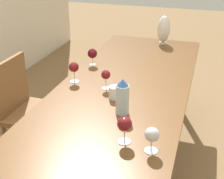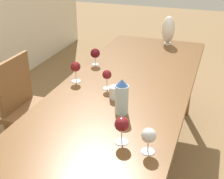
{
  "view_description": "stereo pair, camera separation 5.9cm",
  "coord_description": "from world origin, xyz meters",
  "px_view_note": "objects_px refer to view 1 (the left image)",
  "views": [
    {
      "loc": [
        -1.64,
        -0.52,
        1.72
      ],
      "look_at": [
        0.01,
        0.0,
        0.88
      ],
      "focal_mm": 50.0,
      "sensor_mm": 36.0,
      "label": 1
    },
    {
      "loc": [
        -1.62,
        -0.58,
        1.72
      ],
      "look_at": [
        0.01,
        0.0,
        0.88
      ],
      "focal_mm": 50.0,
      "sensor_mm": 36.0,
      "label": 2
    }
  ],
  "objects_px": {
    "wine_glass_3": "(92,54)",
    "wine_glass_5": "(125,125)",
    "wine_glass_0": "(152,135)",
    "water_bottle": "(122,97)",
    "wine_glass_4": "(74,68)",
    "vase": "(164,29)",
    "chair_far": "(29,108)",
    "wine_glass_2": "(106,75)",
    "water_tumbler": "(114,92)"
  },
  "relations": [
    {
      "from": "wine_glass_4",
      "to": "wine_glass_5",
      "type": "bearing_deg",
      "value": -138.06
    },
    {
      "from": "chair_far",
      "to": "wine_glass_5",
      "type": "bearing_deg",
      "value": -122.14
    },
    {
      "from": "water_bottle",
      "to": "chair_far",
      "type": "xyz_separation_m",
      "value": [
        0.32,
        0.87,
        -0.4
      ]
    },
    {
      "from": "wine_glass_4",
      "to": "vase",
      "type": "bearing_deg",
      "value": -22.94
    },
    {
      "from": "wine_glass_2",
      "to": "chair_far",
      "type": "distance_m",
      "value": 0.77
    },
    {
      "from": "water_tumbler",
      "to": "wine_glass_0",
      "type": "height_order",
      "value": "wine_glass_0"
    },
    {
      "from": "wine_glass_4",
      "to": "wine_glass_5",
      "type": "xyz_separation_m",
      "value": [
        -0.61,
        -0.54,
        -0.01
      ]
    },
    {
      "from": "wine_glass_2",
      "to": "chair_far",
      "type": "height_order",
      "value": "wine_glass_2"
    },
    {
      "from": "wine_glass_4",
      "to": "wine_glass_5",
      "type": "distance_m",
      "value": 0.82
    },
    {
      "from": "vase",
      "to": "wine_glass_0",
      "type": "relative_size",
      "value": 2.08
    },
    {
      "from": "wine_glass_2",
      "to": "wine_glass_5",
      "type": "bearing_deg",
      "value": -152.87
    },
    {
      "from": "wine_glass_0",
      "to": "wine_glass_2",
      "type": "bearing_deg",
      "value": 35.98
    },
    {
      "from": "chair_far",
      "to": "wine_glass_4",
      "type": "bearing_deg",
      "value": -89.44
    },
    {
      "from": "water_tumbler",
      "to": "vase",
      "type": "distance_m",
      "value": 1.27
    },
    {
      "from": "wine_glass_3",
      "to": "water_tumbler",
      "type": "bearing_deg",
      "value": -146.02
    },
    {
      "from": "wine_glass_5",
      "to": "chair_far",
      "type": "distance_m",
      "value": 1.2
    },
    {
      "from": "water_bottle",
      "to": "wine_glass_2",
      "type": "height_order",
      "value": "water_bottle"
    },
    {
      "from": "water_bottle",
      "to": "vase",
      "type": "relative_size",
      "value": 0.8
    },
    {
      "from": "wine_glass_0",
      "to": "wine_glass_4",
      "type": "relative_size",
      "value": 0.88
    },
    {
      "from": "wine_glass_0",
      "to": "wine_glass_3",
      "type": "height_order",
      "value": "wine_glass_3"
    },
    {
      "from": "water_bottle",
      "to": "water_tumbler",
      "type": "bearing_deg",
      "value": 31.01
    },
    {
      "from": "wine_glass_0",
      "to": "water_bottle",
      "type": "bearing_deg",
      "value": 37.19
    },
    {
      "from": "wine_glass_0",
      "to": "water_tumbler",
      "type": "bearing_deg",
      "value": 35.13
    },
    {
      "from": "vase",
      "to": "wine_glass_0",
      "type": "height_order",
      "value": "vase"
    },
    {
      "from": "water_bottle",
      "to": "wine_glass_2",
      "type": "relative_size",
      "value": 1.62
    },
    {
      "from": "water_bottle",
      "to": "vase",
      "type": "distance_m",
      "value": 1.43
    },
    {
      "from": "water_tumbler",
      "to": "wine_glass_4",
      "type": "xyz_separation_m",
      "value": [
        0.16,
        0.35,
        0.07
      ]
    },
    {
      "from": "water_bottle",
      "to": "vase",
      "type": "xyz_separation_m",
      "value": [
        1.43,
        -0.01,
        0.04
      ]
    },
    {
      "from": "wine_glass_3",
      "to": "chair_far",
      "type": "bearing_deg",
      "value": 130.47
    },
    {
      "from": "wine_glass_3",
      "to": "water_bottle",
      "type": "bearing_deg",
      "value": -146.73
    },
    {
      "from": "water_bottle",
      "to": "wine_glass_5",
      "type": "height_order",
      "value": "water_bottle"
    },
    {
      "from": "wine_glass_5",
      "to": "water_bottle",
      "type": "bearing_deg",
      "value": 18.07
    },
    {
      "from": "wine_glass_2",
      "to": "wine_glass_3",
      "type": "distance_m",
      "value": 0.46
    },
    {
      "from": "wine_glass_0",
      "to": "wine_glass_5",
      "type": "xyz_separation_m",
      "value": [
        0.03,
        0.15,
        0.01
      ]
    },
    {
      "from": "wine_glass_2",
      "to": "chair_far",
      "type": "xyz_separation_m",
      "value": [
        0.03,
        0.67,
        -0.39
      ]
    },
    {
      "from": "vase",
      "to": "wine_glass_2",
      "type": "height_order",
      "value": "vase"
    },
    {
      "from": "wine_glass_3",
      "to": "wine_glass_4",
      "type": "height_order",
      "value": "wine_glass_4"
    },
    {
      "from": "wine_glass_0",
      "to": "chair_far",
      "type": "xyz_separation_m",
      "value": [
        0.64,
        1.1,
        -0.38
      ]
    },
    {
      "from": "water_tumbler",
      "to": "wine_glass_0",
      "type": "bearing_deg",
      "value": -144.87
    },
    {
      "from": "wine_glass_5",
      "to": "wine_glass_4",
      "type": "bearing_deg",
      "value": 41.94
    },
    {
      "from": "wine_glass_0",
      "to": "wine_glass_3",
      "type": "bearing_deg",
      "value": 34.54
    },
    {
      "from": "water_tumbler",
      "to": "chair_far",
      "type": "relative_size",
      "value": 0.09
    },
    {
      "from": "chair_far",
      "to": "water_tumbler",
      "type": "bearing_deg",
      "value": -101.56
    },
    {
      "from": "wine_glass_3",
      "to": "wine_glass_5",
      "type": "xyz_separation_m",
      "value": [
        -0.96,
        -0.54,
        0.01
      ]
    },
    {
      "from": "vase",
      "to": "wine_glass_4",
      "type": "height_order",
      "value": "vase"
    },
    {
      "from": "wine_glass_0",
      "to": "wine_glass_5",
      "type": "height_order",
      "value": "wine_glass_5"
    },
    {
      "from": "water_bottle",
      "to": "water_tumbler",
      "type": "height_order",
      "value": "water_bottle"
    },
    {
      "from": "vase",
      "to": "wine_glass_4",
      "type": "relative_size",
      "value": 1.84
    },
    {
      "from": "water_tumbler",
      "to": "wine_glass_4",
      "type": "height_order",
      "value": "wine_glass_4"
    },
    {
      "from": "wine_glass_2",
      "to": "wine_glass_4",
      "type": "bearing_deg",
      "value": 81.38
    }
  ]
}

